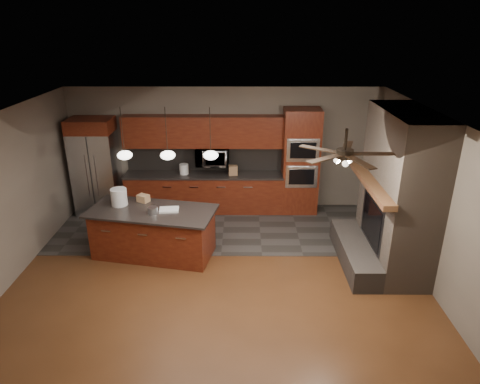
{
  "coord_description": "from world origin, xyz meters",
  "views": [
    {
      "loc": [
        0.4,
        -6.42,
        4.17
      ],
      "look_at": [
        0.36,
        0.6,
        1.31
      ],
      "focal_mm": 32.0,
      "sensor_mm": 36.0,
      "label": 1
    }
  ],
  "objects_px": {
    "microwave": "(212,156)",
    "refrigerator": "(96,167)",
    "counter_bucket": "(184,169)",
    "counter_box": "(233,170)",
    "oven_tower": "(300,162)",
    "white_bucket": "(119,197)",
    "paint_can": "(153,210)",
    "cardboard_box": "(143,198)",
    "paint_tray": "(169,210)",
    "kitchen_island": "(153,232)"
  },
  "relations": [
    {
      "from": "microwave",
      "to": "refrigerator",
      "type": "height_order",
      "value": "refrigerator"
    },
    {
      "from": "counter_bucket",
      "to": "counter_box",
      "type": "bearing_deg",
      "value": -2.57
    },
    {
      "from": "oven_tower",
      "to": "counter_box",
      "type": "bearing_deg",
      "value": -178.38
    },
    {
      "from": "microwave",
      "to": "white_bucket",
      "type": "xyz_separation_m",
      "value": [
        -1.63,
        -1.84,
        -0.22
      ]
    },
    {
      "from": "counter_box",
      "to": "counter_bucket",
      "type": "bearing_deg",
      "value": 173.47
    },
    {
      "from": "paint_can",
      "to": "cardboard_box",
      "type": "xyz_separation_m",
      "value": [
        -0.28,
        0.53,
        0.01
      ]
    },
    {
      "from": "paint_can",
      "to": "refrigerator",
      "type": "bearing_deg",
      "value": 128.71
    },
    {
      "from": "white_bucket",
      "to": "paint_can",
      "type": "bearing_deg",
      "value": -28.44
    },
    {
      "from": "paint_tray",
      "to": "counter_box",
      "type": "relative_size",
      "value": 1.63
    },
    {
      "from": "cardboard_box",
      "to": "paint_can",
      "type": "bearing_deg",
      "value": -32.28
    },
    {
      "from": "refrigerator",
      "to": "cardboard_box",
      "type": "relative_size",
      "value": 10.14
    },
    {
      "from": "microwave",
      "to": "refrigerator",
      "type": "distance_m",
      "value": 2.62
    },
    {
      "from": "oven_tower",
      "to": "paint_tray",
      "type": "xyz_separation_m",
      "value": [
        -2.64,
        -2.03,
        -0.25
      ]
    },
    {
      "from": "refrigerator",
      "to": "white_bucket",
      "type": "height_order",
      "value": "refrigerator"
    },
    {
      "from": "paint_can",
      "to": "counter_bucket",
      "type": "distance_m",
      "value": 2.19
    },
    {
      "from": "paint_tray",
      "to": "counter_bucket",
      "type": "bearing_deg",
      "value": 84.15
    },
    {
      "from": "kitchen_island",
      "to": "paint_tray",
      "type": "xyz_separation_m",
      "value": [
        0.33,
        -0.02,
        0.47
      ]
    },
    {
      "from": "oven_tower",
      "to": "cardboard_box",
      "type": "xyz_separation_m",
      "value": [
        -3.19,
        -1.63,
        -0.2
      ]
    },
    {
      "from": "kitchen_island",
      "to": "paint_can",
      "type": "bearing_deg",
      "value": -58.14
    },
    {
      "from": "kitchen_island",
      "to": "white_bucket",
      "type": "distance_m",
      "value": 0.92
    },
    {
      "from": "kitchen_island",
      "to": "counter_box",
      "type": "height_order",
      "value": "counter_box"
    },
    {
      "from": "microwave",
      "to": "white_bucket",
      "type": "distance_m",
      "value": 2.47
    },
    {
      "from": "paint_can",
      "to": "paint_tray",
      "type": "height_order",
      "value": "paint_can"
    },
    {
      "from": "kitchen_island",
      "to": "paint_can",
      "type": "xyz_separation_m",
      "value": [
        0.06,
        -0.15,
        0.52
      ]
    },
    {
      "from": "paint_tray",
      "to": "counter_box",
      "type": "xyz_separation_m",
      "value": [
        1.13,
        1.99,
        0.07
      ]
    },
    {
      "from": "kitchen_island",
      "to": "cardboard_box",
      "type": "xyz_separation_m",
      "value": [
        -0.23,
        0.39,
        0.52
      ]
    },
    {
      "from": "refrigerator",
      "to": "counter_bucket",
      "type": "distance_m",
      "value": 1.96
    },
    {
      "from": "oven_tower",
      "to": "paint_tray",
      "type": "relative_size",
      "value": 6.84
    },
    {
      "from": "oven_tower",
      "to": "kitchen_island",
      "type": "height_order",
      "value": "oven_tower"
    },
    {
      "from": "paint_can",
      "to": "paint_tray",
      "type": "distance_m",
      "value": 0.3
    },
    {
      "from": "refrigerator",
      "to": "paint_tray",
      "type": "bearing_deg",
      "value": -45.28
    },
    {
      "from": "counter_bucket",
      "to": "counter_box",
      "type": "distance_m",
      "value": 1.11
    },
    {
      "from": "refrigerator",
      "to": "paint_can",
      "type": "xyz_separation_m",
      "value": [
        1.67,
        -2.09,
        -0.11
      ]
    },
    {
      "from": "oven_tower",
      "to": "paint_can",
      "type": "height_order",
      "value": "oven_tower"
    },
    {
      "from": "oven_tower",
      "to": "refrigerator",
      "type": "distance_m",
      "value": 4.58
    },
    {
      "from": "oven_tower",
      "to": "microwave",
      "type": "relative_size",
      "value": 3.25
    },
    {
      "from": "white_bucket",
      "to": "paint_can",
      "type": "relative_size",
      "value": 1.77
    },
    {
      "from": "refrigerator",
      "to": "counter_bucket",
      "type": "relative_size",
      "value": 9.51
    },
    {
      "from": "microwave",
      "to": "counter_bucket",
      "type": "distance_m",
      "value": 0.71
    },
    {
      "from": "microwave",
      "to": "cardboard_box",
      "type": "distance_m",
      "value": 2.1
    },
    {
      "from": "microwave",
      "to": "white_bucket",
      "type": "height_order",
      "value": "microwave"
    },
    {
      "from": "white_bucket",
      "to": "paint_can",
      "type": "height_order",
      "value": "white_bucket"
    },
    {
      "from": "microwave",
      "to": "refrigerator",
      "type": "relative_size",
      "value": 0.34
    },
    {
      "from": "kitchen_island",
      "to": "paint_tray",
      "type": "distance_m",
      "value": 0.57
    },
    {
      "from": "refrigerator",
      "to": "paint_can",
      "type": "distance_m",
      "value": 2.68
    },
    {
      "from": "oven_tower",
      "to": "counter_box",
      "type": "distance_m",
      "value": 1.52
    },
    {
      "from": "paint_can",
      "to": "cardboard_box",
      "type": "bearing_deg",
      "value": 117.93
    },
    {
      "from": "cardboard_box",
      "to": "refrigerator",
      "type": "bearing_deg",
      "value": 161.61
    },
    {
      "from": "refrigerator",
      "to": "counter_box",
      "type": "relative_size",
      "value": 10.2
    },
    {
      "from": "cardboard_box",
      "to": "counter_box",
      "type": "relative_size",
      "value": 1.01
    }
  ]
}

